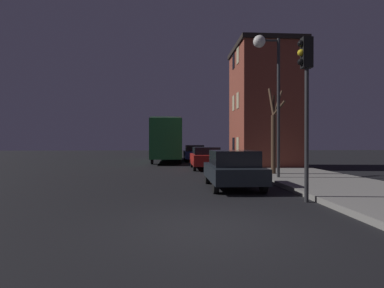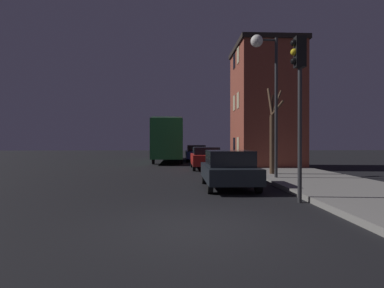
{
  "view_description": "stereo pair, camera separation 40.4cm",
  "coord_description": "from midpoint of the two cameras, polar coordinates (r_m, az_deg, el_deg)",
  "views": [
    {
      "loc": [
        -0.78,
        -6.15,
        1.78
      ],
      "look_at": [
        0.44,
        13.79,
        1.66
      ],
      "focal_mm": 28.0,
      "sensor_mm": 36.0,
      "label": 1
    },
    {
      "loc": [
        -0.38,
        -6.18,
        1.78
      ],
      "look_at": [
        0.44,
        13.79,
        1.66
      ],
      "focal_mm": 28.0,
      "sensor_mm": 36.0,
      "label": 2
    }
  ],
  "objects": [
    {
      "name": "car_far_lane",
      "position": [
        28.45,
        -0.0,
        -1.68
      ],
      "size": [
        1.88,
        4.55,
        1.51
      ],
      "color": "navy",
      "rests_on": "ground"
    },
    {
      "name": "bare_tree",
      "position": [
        15.96,
        14.62,
        2.33
      ],
      "size": [
        0.92,
        1.5,
        4.52
      ],
      "color": "#473323",
      "rests_on": "sidewalk"
    },
    {
      "name": "bus",
      "position": [
        28.16,
        -5.15,
        1.22
      ],
      "size": [
        2.49,
        11.46,
        3.73
      ],
      "color": "#1E6B33",
      "rests_on": "ground"
    },
    {
      "name": "streetlamp",
      "position": [
        14.46,
        13.37,
        13.76
      ],
      "size": [
        1.25,
        0.56,
        6.49
      ],
      "color": "#28282B",
      "rests_on": "sidewalk"
    },
    {
      "name": "car_mid_lane",
      "position": [
        19.83,
        2.02,
        -2.58
      ],
      "size": [
        1.83,
        4.18,
        1.46
      ],
      "color": "#B21E19",
      "rests_on": "ground"
    },
    {
      "name": "ground_plane",
      "position": [
        6.44,
        1.87,
        -15.68
      ],
      "size": [
        120.0,
        120.0,
        0.0
      ],
      "primitive_type": "plane",
      "color": "black"
    },
    {
      "name": "car_near_lane",
      "position": [
        11.72,
        6.81,
        -4.66
      ],
      "size": [
        1.87,
        3.84,
        1.46
      ],
      "color": "black",
      "rests_on": "ground"
    },
    {
      "name": "traffic_light",
      "position": [
        9.55,
        19.7,
        10.52
      ],
      "size": [
        0.43,
        0.24,
        4.87
      ],
      "color": "#28282B",
      "rests_on": "ground"
    },
    {
      "name": "brick_building",
      "position": [
        22.08,
        13.15,
        7.17
      ],
      "size": [
        4.4,
        5.23,
        8.45
      ],
      "color": "brown",
      "rests_on": "sidewalk"
    }
  ]
}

